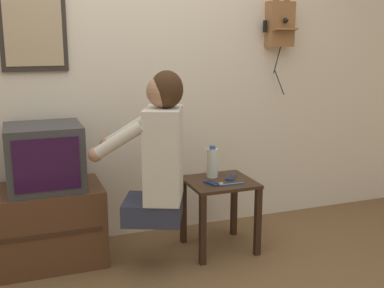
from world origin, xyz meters
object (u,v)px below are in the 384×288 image
(television, at_px, (45,157))
(framed_picture, at_px, (33,31))
(wall_phone_antique, at_px, (280,23))
(water_bottle, at_px, (212,163))
(toothbrush, at_px, (230,184))
(cell_phone_held, at_px, (212,183))
(cell_phone_spare, at_px, (231,178))
(person, at_px, (159,151))

(television, height_order, framed_picture, framed_picture)
(wall_phone_antique, relative_size, water_bottle, 3.37)
(toothbrush, bearing_deg, water_bottle, 10.00)
(television, xyz_separation_m, framed_picture, (-0.00, 0.27, 0.79))
(cell_phone_held, relative_size, toothbrush, 0.75)
(framed_picture, relative_size, cell_phone_spare, 3.85)
(person, height_order, cell_phone_held, person)
(framed_picture, bearing_deg, toothbrush, -26.57)
(television, xyz_separation_m, wall_phone_antique, (1.81, 0.23, 0.85))
(wall_phone_antique, height_order, toothbrush, wall_phone_antique)
(television, distance_m, cell_phone_held, 1.11)
(television, bearing_deg, cell_phone_spare, -7.98)
(person, relative_size, toothbrush, 5.27)
(person, bearing_deg, water_bottle, -39.85)
(water_bottle, bearing_deg, television, 175.05)
(television, relative_size, water_bottle, 2.08)
(person, height_order, framed_picture, framed_picture)
(television, distance_m, cell_phone_spare, 1.26)
(wall_phone_antique, distance_m, water_bottle, 1.23)
(cell_phone_spare, xyz_separation_m, toothbrush, (-0.07, -0.14, 0.00))
(framed_picture, xyz_separation_m, cell_phone_held, (1.06, -0.52, -1.00))
(framed_picture, bearing_deg, person, -41.87)
(framed_picture, xyz_separation_m, cell_phone_spare, (1.23, -0.44, -1.00))
(television, xyz_separation_m, water_bottle, (1.12, -0.10, -0.12))
(cell_phone_spare, bearing_deg, toothbrush, -83.26)
(wall_phone_antique, xyz_separation_m, toothbrush, (-0.65, -0.54, -1.07))
(television, height_order, water_bottle, television)
(water_bottle, relative_size, toothbrush, 1.25)
(television, relative_size, cell_phone_held, 3.45)
(person, bearing_deg, cell_phone_held, -55.07)
(wall_phone_antique, xyz_separation_m, cell_phone_spare, (-0.58, -0.40, -1.07))
(person, xyz_separation_m, cell_phone_held, (0.40, 0.08, -0.27))
(television, xyz_separation_m, cell_phone_spare, (1.23, -0.17, -0.22))
(toothbrush, bearing_deg, television, 75.02)
(water_bottle, xyz_separation_m, toothbrush, (0.04, -0.21, -0.10))
(television, relative_size, framed_picture, 0.90)
(cell_phone_held, bearing_deg, television, 149.37)
(cell_phone_held, bearing_deg, water_bottle, 49.82)
(cell_phone_held, bearing_deg, framed_picture, 136.57)
(television, bearing_deg, cell_phone_held, -13.16)
(cell_phone_spare, bearing_deg, water_bottle, 178.63)
(cell_phone_spare, bearing_deg, cell_phone_held, -122.75)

